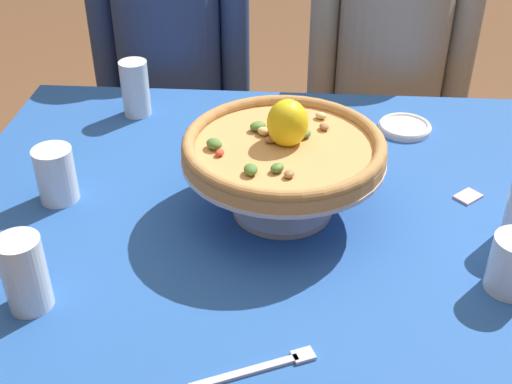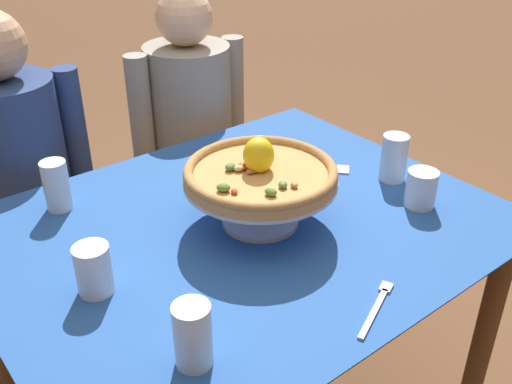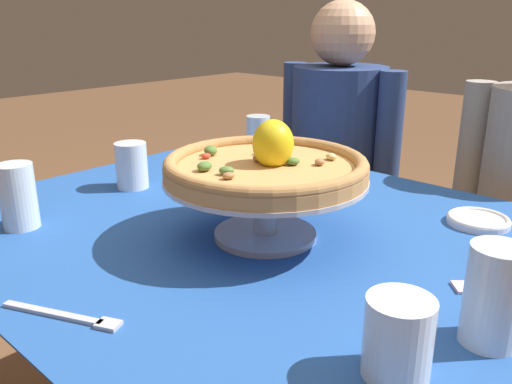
# 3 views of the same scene
# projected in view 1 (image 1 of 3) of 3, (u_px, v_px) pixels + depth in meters

# --- Properties ---
(dining_table) EXTENTS (1.23, 0.99, 0.73)m
(dining_table) POSITION_uv_depth(u_px,v_px,m) (263.00, 242.00, 1.34)
(dining_table) COLOR brown
(dining_table) RESTS_ON ground
(pizza_stand) EXTENTS (0.37, 0.37, 0.12)m
(pizza_stand) POSITION_uv_depth(u_px,v_px,m) (283.00, 173.00, 1.22)
(pizza_stand) COLOR #B7B7C1
(pizza_stand) RESTS_ON dining_table
(pizza) EXTENTS (0.37, 0.37, 0.10)m
(pizza) POSITION_uv_depth(u_px,v_px,m) (284.00, 145.00, 1.18)
(pizza) COLOR tan
(pizza) RESTS_ON pizza_stand
(water_glass_side_left) EXTENTS (0.08, 0.08, 0.11)m
(water_glass_side_left) POSITION_uv_depth(u_px,v_px,m) (56.00, 178.00, 1.27)
(water_glass_side_left) COLOR white
(water_glass_side_left) RESTS_ON dining_table
(water_glass_back_left) EXTENTS (0.07, 0.07, 0.13)m
(water_glass_back_left) POSITION_uv_depth(u_px,v_px,m) (136.00, 92.00, 1.56)
(water_glass_back_left) COLOR silver
(water_glass_back_left) RESTS_ON dining_table
(water_glass_front_left) EXTENTS (0.07, 0.07, 0.13)m
(water_glass_front_left) POSITION_uv_depth(u_px,v_px,m) (25.00, 277.00, 1.01)
(water_glass_front_left) COLOR silver
(water_glass_front_left) RESTS_ON dining_table
(side_plate) EXTENTS (0.12, 0.12, 0.02)m
(side_plate) POSITION_uv_depth(u_px,v_px,m) (405.00, 127.00, 1.52)
(side_plate) COLOR white
(side_plate) RESTS_ON dining_table
(dinner_fork) EXTENTS (0.18, 0.09, 0.01)m
(dinner_fork) POSITION_uv_depth(u_px,v_px,m) (260.00, 368.00, 0.94)
(dinner_fork) COLOR #B7B7C1
(dinner_fork) RESTS_ON dining_table
(sugar_packet) EXTENTS (0.06, 0.06, 0.00)m
(sugar_packet) POSITION_uv_depth(u_px,v_px,m) (468.00, 197.00, 1.29)
(sugar_packet) COLOR beige
(sugar_packet) RESTS_ON dining_table
(diner_left) EXTENTS (0.46, 0.33, 1.18)m
(diner_left) POSITION_uv_depth(u_px,v_px,m) (174.00, 111.00, 2.01)
(diner_left) COLOR black
(diner_left) RESTS_ON ground
(diner_right) EXTENTS (0.46, 0.33, 1.16)m
(diner_right) POSITION_uv_depth(u_px,v_px,m) (383.00, 121.00, 1.98)
(diner_right) COLOR #1E3833
(diner_right) RESTS_ON ground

